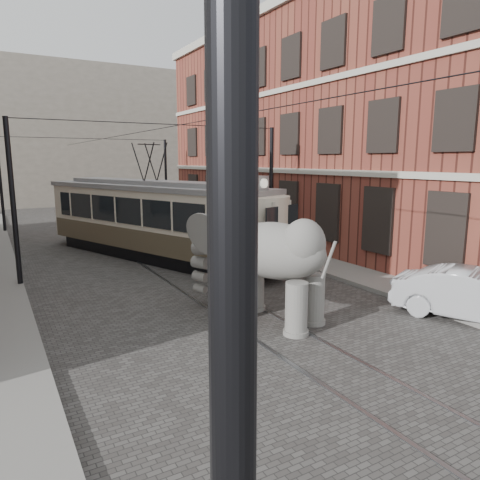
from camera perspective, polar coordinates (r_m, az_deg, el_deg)
ground at (r=13.76m, az=-0.43°, el=-8.98°), size 120.00×120.00×0.00m
tram_rails at (r=13.76m, az=-0.43°, el=-8.94°), size 1.54×80.00×0.02m
sidewalk_right at (r=17.34m, az=17.22°, el=-5.12°), size 2.00×60.00×0.15m
brick_building at (r=26.77m, az=11.08°, el=13.21°), size 8.00×26.00×12.00m
distant_block at (r=51.79m, az=-23.12°, el=12.19°), size 28.00×10.00×14.00m
catenary at (r=17.53m, az=-9.06°, el=5.11°), size 11.00×30.20×6.00m
tram at (r=20.86m, az=-11.35°, el=4.85°), size 7.32×13.41×5.28m
elephant at (r=12.44m, az=4.43°, el=-3.50°), size 4.73×5.88×3.16m
parked_car at (r=14.36m, az=27.92°, el=-6.35°), size 3.24×4.64×1.45m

